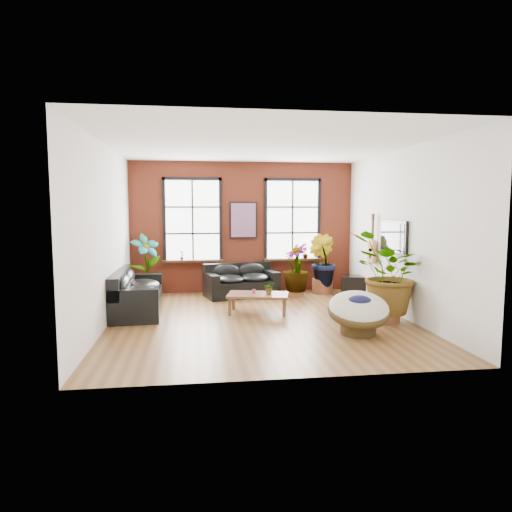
{
  "coord_description": "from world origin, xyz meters",
  "views": [
    {
      "loc": [
        -1.28,
        -9.02,
        2.27
      ],
      "look_at": [
        0.0,
        0.6,
        1.25
      ],
      "focal_mm": 32.0,
      "sensor_mm": 36.0,
      "label": 1
    }
  ],
  "objects_px": {
    "sofa_left": "(135,294)",
    "papasan_chair": "(359,311)",
    "sofa_back": "(241,281)",
    "coffee_table": "(258,296)"
  },
  "relations": [
    {
      "from": "sofa_left",
      "to": "papasan_chair",
      "type": "bearing_deg",
      "value": -120.77
    },
    {
      "from": "sofa_back",
      "to": "sofa_left",
      "type": "bearing_deg",
      "value": -161.61
    },
    {
      "from": "sofa_back",
      "to": "papasan_chair",
      "type": "relative_size",
      "value": 1.54
    },
    {
      "from": "sofa_back",
      "to": "papasan_chair",
      "type": "height_order",
      "value": "sofa_back"
    },
    {
      "from": "sofa_back",
      "to": "coffee_table",
      "type": "xyz_separation_m",
      "value": [
        0.18,
        -1.94,
        -0.01
      ]
    },
    {
      "from": "sofa_back",
      "to": "sofa_left",
      "type": "xyz_separation_m",
      "value": [
        -2.47,
        -1.56,
        0.04
      ]
    },
    {
      "from": "coffee_table",
      "to": "sofa_back",
      "type": "bearing_deg",
      "value": 108.13
    },
    {
      "from": "sofa_left",
      "to": "papasan_chair",
      "type": "height_order",
      "value": "sofa_left"
    },
    {
      "from": "sofa_left",
      "to": "coffee_table",
      "type": "bearing_deg",
      "value": -100.37
    },
    {
      "from": "coffee_table",
      "to": "papasan_chair",
      "type": "height_order",
      "value": "papasan_chair"
    }
  ]
}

